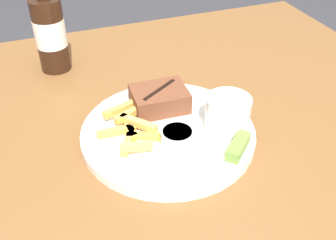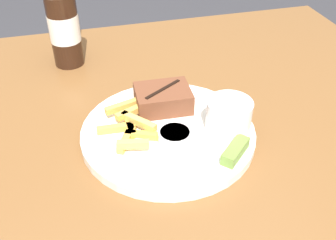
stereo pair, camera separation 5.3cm
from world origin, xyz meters
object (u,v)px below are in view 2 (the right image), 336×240
pickle_spear (235,151)px  dipping_sauce_cup (174,138)px  steak_portion (163,98)px  beer_bottle (64,26)px  fork_utensil (128,145)px  dinner_plate (168,133)px  coleslaw_cup (229,115)px

pickle_spear → dipping_sauce_cup: bearing=150.2°
steak_portion → pickle_spear: steak_portion is taller
beer_bottle → fork_utensil: bearing=-77.7°
pickle_spear → beer_bottle: (-0.24, 0.41, 0.06)m
pickle_spear → beer_bottle: beer_bottle is taller
dinner_plate → beer_bottle: size_ratio=1.18×
steak_portion → coleslaw_cup: coleslaw_cup is taller
pickle_spear → fork_utensil: bearing=157.4°
dipping_sauce_cup → pickle_spear: bearing=-29.8°
coleslaw_cup → pickle_spear: coleslaw_cup is taller
coleslaw_cup → fork_utensil: (-0.18, 0.00, -0.03)m
dinner_plate → steak_portion: steak_portion is taller
dinner_plate → dipping_sauce_cup: bearing=-91.4°
fork_utensil → pickle_spear: bearing=-41.5°
dipping_sauce_cup → beer_bottle: (-0.15, 0.36, 0.06)m
beer_bottle → steak_portion: bearing=-57.7°
dipping_sauce_cup → dinner_plate: bearing=88.6°
dinner_plate → dipping_sauce_cup: dipping_sauce_cup is taller
coleslaw_cup → fork_utensil: bearing=179.3°
steak_portion → fork_utensil: bearing=-132.1°
dipping_sauce_cup → fork_utensil: (-0.08, 0.02, -0.01)m
coleslaw_cup → dipping_sauce_cup: size_ratio=1.40×
dinner_plate → dipping_sauce_cup: 0.05m
steak_portion → pickle_spear: 0.18m
coleslaw_cup → fork_utensil: coleslaw_cup is taller
coleslaw_cup → beer_bottle: (-0.25, 0.35, 0.04)m
fork_utensil → beer_bottle: (-0.08, 0.35, 0.07)m
dinner_plate → coleslaw_cup: (0.10, -0.03, 0.04)m
dipping_sauce_cup → steak_portion: bearing=85.3°
pickle_spear → beer_bottle: size_ratio=0.24×
dinner_plate → coleslaw_cup: 0.11m
fork_utensil → beer_bottle: 0.36m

